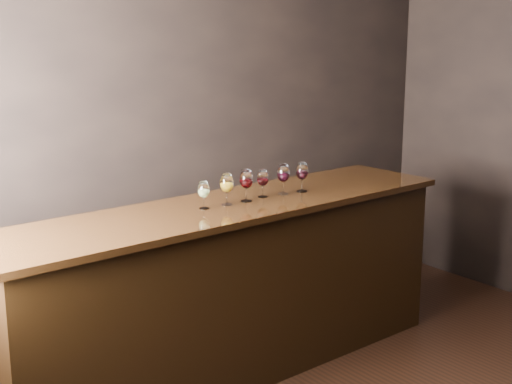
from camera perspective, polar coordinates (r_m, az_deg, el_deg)
room_shell at (r=3.81m, az=9.03°, el=5.23°), size 5.02×4.52×2.81m
bar_counter at (r=4.86m, az=-2.15°, el=-8.02°), size 3.29×0.84×1.14m
bar_top at (r=4.68m, az=-2.21°, el=-1.23°), size 3.40×0.92×0.04m
back_bar_shelf at (r=5.60m, az=-6.19°, el=-7.16°), size 2.17×0.40×0.78m
glass_white at (r=4.54m, az=-4.21°, el=0.13°), size 0.08×0.08×0.18m
glass_amber at (r=4.63m, az=-2.35°, el=0.65°), size 0.09×0.09×0.21m
glass_red_a at (r=4.72m, az=-0.79°, el=0.96°), size 0.09×0.09×0.21m
glass_red_b at (r=4.85m, az=0.54°, el=1.07°), size 0.08×0.08×0.19m
glass_red_c at (r=4.94m, az=2.20°, el=1.44°), size 0.09×0.09×0.21m
glass_red_d at (r=5.02m, az=3.70°, el=1.61°), size 0.09×0.09×0.21m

